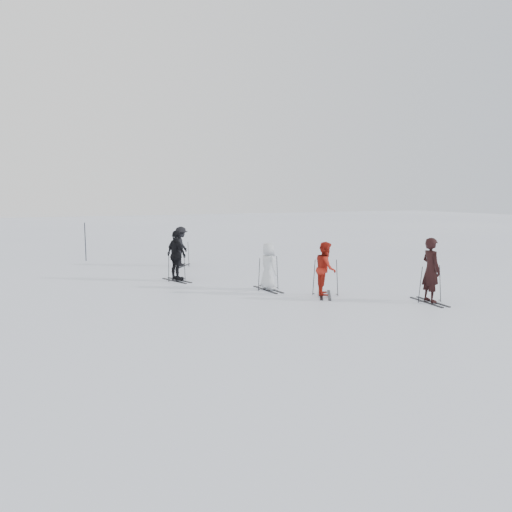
{
  "coord_description": "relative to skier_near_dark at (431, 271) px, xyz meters",
  "views": [
    {
      "loc": [
        -7.43,
        -15.49,
        3.28
      ],
      "look_at": [
        0.0,
        1.0,
        1.0
      ],
      "focal_mm": 35.0,
      "sensor_mm": 36.0,
      "label": 1
    }
  ],
  "objects": [
    {
      "name": "ground",
      "position": [
        -3.44,
        4.16,
        -0.97
      ],
      "size": [
        120.0,
        120.0,
        0.0
      ],
      "primitive_type": "plane",
      "color": "silver",
      "rests_on": "ground"
    },
    {
      "name": "skier_near_dark",
      "position": [
        0.0,
        0.0,
        0.0
      ],
      "size": [
        0.54,
        0.75,
        1.94
      ],
      "primitive_type": "imported",
      "rotation": [
        0.0,
        0.0,
        1.46
      ],
      "color": "black",
      "rests_on": "ground"
    },
    {
      "name": "skier_red",
      "position": [
        -2.32,
        2.19,
        -0.11
      ],
      "size": [
        0.98,
        1.05,
        1.71
      ],
      "primitive_type": "imported",
      "rotation": [
        0.0,
        0.0,
        1.03
      ],
      "color": "maroon",
      "rests_on": "ground"
    },
    {
      "name": "skier_grey",
      "position": [
        -3.6,
        3.79,
        -0.17
      ],
      "size": [
        0.56,
        0.81,
        1.59
      ],
      "primitive_type": "imported",
      "rotation": [
        0.0,
        0.0,
        1.65
      ],
      "color": "silver",
      "rests_on": "ground"
    },
    {
      "name": "skier_uphill_left",
      "position": [
        -5.97,
        6.8,
        -0.03
      ],
      "size": [
        0.78,
        1.19,
        1.88
      ],
      "primitive_type": "imported",
      "rotation": [
        0.0,
        0.0,
        1.89
      ],
      "color": "black",
      "rests_on": "ground"
    },
    {
      "name": "skier_uphill_far",
      "position": [
        -4.78,
        10.44,
        -0.09
      ],
      "size": [
        1.2,
        1.31,
        1.76
      ],
      "primitive_type": "imported",
      "rotation": [
        0.0,
        0.0,
        0.94
      ],
      "color": "black",
      "rests_on": "ground"
    },
    {
      "name": "skis_near_dark",
      "position": [
        0.0,
        0.0,
        -0.39
      ],
      "size": [
        1.66,
        1.01,
        1.15
      ],
      "primitive_type": null,
      "rotation": [
        0.0,
        0.0,
        1.46
      ],
      "color": "black",
      "rests_on": "ground"
    },
    {
      "name": "skis_red",
      "position": [
        -2.32,
        2.19,
        -0.36
      ],
      "size": [
        1.87,
        1.61,
        1.21
      ],
      "primitive_type": null,
      "rotation": [
        0.0,
        0.0,
        1.03
      ],
      "color": "black",
      "rests_on": "ground"
    },
    {
      "name": "skis_grey",
      "position": [
        -3.6,
        3.79,
        -0.38
      ],
      "size": [
        1.67,
        0.97,
        1.17
      ],
      "primitive_type": null,
      "rotation": [
        0.0,
        0.0,
        1.65
      ],
      "color": "black",
      "rests_on": "ground"
    },
    {
      "name": "skis_uphill_left",
      "position": [
        -5.97,
        6.8,
        -0.39
      ],
      "size": [
        1.77,
        1.29,
        1.15
      ],
      "primitive_type": null,
      "rotation": [
        0.0,
        0.0,
        1.89
      ],
      "color": "black",
      "rests_on": "ground"
    },
    {
      "name": "skis_uphill_far",
      "position": [
        -4.78,
        10.44,
        -0.4
      ],
      "size": [
        1.76,
        1.6,
        1.14
      ],
      "primitive_type": null,
      "rotation": [
        0.0,
        0.0,
        0.94
      ],
      "color": "black",
      "rests_on": "ground"
    },
    {
      "name": "piste_marker",
      "position": [
        -8.53,
        14.11,
        -0.04
      ],
      "size": [
        0.05,
        0.05,
        1.86
      ],
      "primitive_type": "cylinder",
      "rotation": [
        0.0,
        0.0,
        0.13
      ],
      "color": "black",
      "rests_on": "ground"
    }
  ]
}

